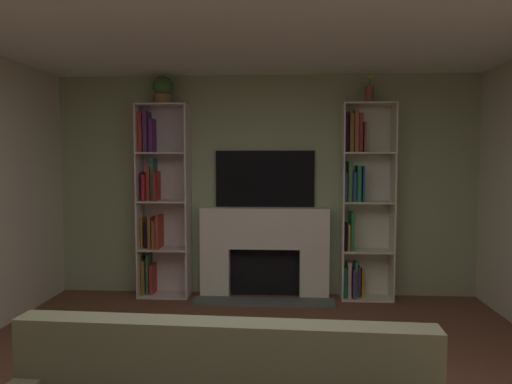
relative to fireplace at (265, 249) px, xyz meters
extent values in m
cube|color=#9BAE83|center=(0.00, 0.16, 0.74)|extent=(5.10, 0.06, 2.61)
cube|color=white|center=(-0.58, 0.00, -0.28)|extent=(0.34, 0.26, 0.58)
cube|color=white|center=(0.58, 0.00, -0.28)|extent=(0.34, 0.26, 0.58)
cube|color=white|center=(0.00, 0.00, 0.25)|extent=(1.50, 0.26, 0.48)
cube|color=black|center=(0.00, 0.09, -0.28)|extent=(0.82, 0.08, 0.58)
cube|color=#505856|center=(0.00, -0.28, -0.55)|extent=(1.60, 0.30, 0.03)
cube|color=black|center=(0.00, 0.10, 0.82)|extent=(1.17, 0.06, 0.67)
cube|color=silver|center=(-1.47, -0.04, 0.56)|extent=(0.02, 0.34, 2.26)
cube|color=silver|center=(-0.90, -0.04, 0.56)|extent=(0.02, 0.34, 2.26)
cube|color=silver|center=(-1.19, 0.12, 0.56)|extent=(0.59, 0.02, 2.26)
cube|color=silver|center=(-1.19, -0.04, -0.56)|extent=(0.56, 0.34, 0.02)
cube|color=olive|center=(-1.44, 0.00, -0.35)|extent=(0.04, 0.23, 0.40)
cube|color=#326844|center=(-1.39, 0.00, -0.31)|extent=(0.02, 0.21, 0.48)
cube|color=#A7302E|center=(-1.34, 0.00, -0.37)|extent=(0.04, 0.21, 0.35)
cube|color=silver|center=(-1.19, -0.04, 0.00)|extent=(0.56, 0.34, 0.02)
cube|color=#A67020|center=(-1.44, 0.00, 0.19)|extent=(0.02, 0.22, 0.36)
cube|color=black|center=(-1.40, 0.01, 0.17)|extent=(0.03, 0.21, 0.32)
cube|color=brown|center=(-1.34, -0.02, 0.19)|extent=(0.03, 0.26, 0.37)
cube|color=brown|center=(-1.30, -0.01, 0.17)|extent=(0.04, 0.24, 0.33)
cube|color=#AE3A28|center=(-1.25, -0.03, 0.20)|extent=(0.03, 0.28, 0.39)
cube|color=silver|center=(-1.19, -0.04, 0.56)|extent=(0.56, 0.34, 0.02)
cube|color=black|center=(-1.44, 0.01, 0.74)|extent=(0.02, 0.20, 0.32)
cube|color=#B82132|center=(-1.40, -0.03, 0.73)|extent=(0.03, 0.28, 0.31)
cube|color=#B83927|center=(-1.36, 0.01, 0.77)|extent=(0.04, 0.21, 0.40)
cube|color=#33664E|center=(-1.32, 0.01, 0.82)|extent=(0.04, 0.20, 0.50)
cube|color=#B52C28|center=(-1.27, -0.03, 0.74)|extent=(0.02, 0.28, 0.34)
cube|color=silver|center=(-1.19, -0.04, 1.13)|extent=(0.56, 0.34, 0.02)
cube|color=#AE332A|center=(-1.43, -0.02, 1.36)|extent=(0.04, 0.26, 0.45)
cube|color=#59306D|center=(-1.38, -0.01, 1.38)|extent=(0.04, 0.24, 0.47)
cube|color=#5D2B6E|center=(-1.33, 0.01, 1.33)|extent=(0.04, 0.21, 0.39)
cube|color=silver|center=(-1.19, -0.04, 1.69)|extent=(0.56, 0.34, 0.02)
cube|color=silver|center=(0.90, -0.03, 0.56)|extent=(0.02, 0.31, 2.26)
cube|color=silver|center=(1.47, -0.03, 0.56)|extent=(0.02, 0.31, 2.26)
cube|color=silver|center=(1.19, 0.12, 0.56)|extent=(0.59, 0.02, 2.26)
cube|color=silver|center=(1.19, -0.03, -0.56)|extent=(0.56, 0.31, 0.02)
cube|color=#1F6651|center=(0.94, 0.00, -0.37)|extent=(0.04, 0.23, 0.35)
cube|color=beige|center=(0.99, 0.00, -0.34)|extent=(0.04, 0.22, 0.41)
cube|color=#582E72|center=(1.03, -0.01, -0.39)|extent=(0.02, 0.25, 0.33)
cube|color=#25814C|center=(1.07, 0.02, -0.35)|extent=(0.03, 0.18, 0.41)
cube|color=#562677|center=(1.10, 0.02, -0.37)|extent=(0.03, 0.18, 0.36)
cube|color=olive|center=(1.14, 0.02, -0.38)|extent=(0.03, 0.18, 0.33)
cube|color=silver|center=(1.19, -0.03, 0.00)|extent=(0.56, 0.31, 0.02)
cube|color=black|center=(0.94, -0.01, 0.16)|extent=(0.04, 0.24, 0.31)
cube|color=#A58A35|center=(0.97, -0.02, 0.16)|extent=(0.02, 0.26, 0.31)
cube|color=#267738|center=(1.01, -0.01, 0.23)|extent=(0.04, 0.24, 0.44)
cube|color=silver|center=(1.19, -0.03, 0.56)|extent=(0.56, 0.31, 0.02)
cube|color=#355095|center=(0.93, 0.00, 0.74)|extent=(0.03, 0.22, 0.33)
cube|color=#3C6D3A|center=(0.98, 0.00, 0.80)|extent=(0.04, 0.22, 0.46)
cube|color=#274A8A|center=(1.03, 0.01, 0.74)|extent=(0.04, 0.21, 0.34)
cube|color=#247445|center=(1.08, 0.00, 0.78)|extent=(0.04, 0.23, 0.41)
cube|color=#1D5390|center=(1.13, 0.00, 0.78)|extent=(0.02, 0.23, 0.41)
cube|color=silver|center=(1.19, -0.03, 1.13)|extent=(0.56, 0.31, 0.02)
cube|color=black|center=(0.94, 0.01, 1.36)|extent=(0.04, 0.20, 0.45)
cube|color=brown|center=(0.99, 0.00, 1.36)|extent=(0.04, 0.22, 0.44)
cube|color=brown|center=(1.04, 0.00, 1.37)|extent=(0.04, 0.23, 0.47)
cube|color=#A33237|center=(1.10, 0.02, 1.36)|extent=(0.04, 0.18, 0.44)
cube|color=brown|center=(1.15, 0.02, 1.31)|extent=(0.02, 0.18, 0.34)
cube|color=silver|center=(1.19, -0.03, 1.69)|extent=(0.56, 0.31, 0.02)
cylinder|color=#9D724A|center=(-1.19, -0.02, 1.75)|extent=(0.20, 0.20, 0.12)
sphere|color=#3F6C37|center=(-1.19, -0.02, 1.90)|extent=(0.23, 0.23, 0.23)
cylinder|color=brown|center=(1.19, -0.02, 1.79)|extent=(0.10, 0.10, 0.18)
cylinder|color=#4C7F3F|center=(1.19, -0.02, 1.94)|extent=(0.01, 0.01, 0.12)
sphere|color=#F2C04E|center=(1.19, -0.02, 2.00)|extent=(0.05, 0.05, 0.05)
cylinder|color=#4C7F3F|center=(1.19, -0.02, 1.94)|extent=(0.01, 0.01, 0.12)
sphere|color=#F2C04E|center=(1.19, -0.02, 2.00)|extent=(0.04, 0.04, 0.04)
cube|color=#74765A|center=(-0.06, -3.40, 0.08)|extent=(2.03, 0.25, 0.44)
camera|label=1|loc=(0.23, -5.64, 1.07)|focal=34.01mm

